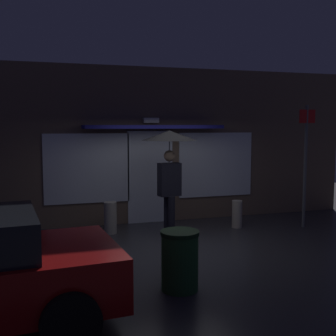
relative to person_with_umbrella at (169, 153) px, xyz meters
name	(u,v)px	position (x,y,z in m)	size (l,w,h in m)	color
ground_plane	(179,246)	(-0.06, -0.84, -1.76)	(18.00, 18.00, 0.00)	#2D2D33
building_facade	(149,146)	(-0.06, 1.50, 0.08)	(10.60, 1.00, 3.70)	brown
person_with_umbrella	(169,153)	(0.00, 0.00, 0.00)	(1.15, 1.15, 2.22)	black
street_sign_post	(305,159)	(3.17, -0.20, -0.20)	(0.40, 0.07, 2.78)	#595B60
sidewalk_bollard	(237,214)	(1.69, 0.22, -1.45)	(0.23, 0.23, 0.62)	#B2A899
sidewalk_bollard_2	(110,218)	(-1.16, 0.55, -1.42)	(0.27, 0.27, 0.69)	#9E998E
trash_bin	(180,260)	(-0.75, -2.89, -1.33)	(0.55, 0.55, 0.86)	#1E4C23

